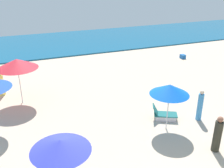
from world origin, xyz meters
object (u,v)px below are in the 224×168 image
umbrella_2 (170,89)px  beachgoer_1 (1,84)px  beachgoer_2 (200,106)px  umbrella_1 (61,145)px  umbrella_3 (17,64)px  lounge_chair_2_0 (164,114)px  cooler_box_0 (183,56)px  beachgoer_0 (217,135)px

umbrella_2 → beachgoer_1: 10.51m
umbrella_2 → beachgoer_2: umbrella_2 is taller
umbrella_1 → umbrella_2: umbrella_2 is taller
umbrella_1 → umbrella_3: bearing=96.5°
umbrella_1 → lounge_chair_2_0: umbrella_1 is taller
umbrella_1 → beachgoer_1: umbrella_1 is taller
umbrella_2 → cooler_box_0: size_ratio=4.94×
beachgoer_1 → cooler_box_0: 15.38m
cooler_box_0 → beachgoer_2: bearing=152.5°
umbrella_2 → cooler_box_0: (7.64, 9.41, -1.95)m
beachgoer_1 → cooler_box_0: size_ratio=3.25×
umbrella_3 → beachgoer_2: size_ratio=1.61×
lounge_chair_2_0 → umbrella_3: bearing=82.3°
umbrella_2 → beachgoer_2: 2.46m
beachgoer_1 → umbrella_1: bearing=162.7°
beachgoer_0 → beachgoer_1: bearing=132.9°
lounge_chair_2_0 → beachgoer_1: bearing=78.5°
beachgoer_1 → umbrella_3: bearing=-174.5°
lounge_chair_2_0 → beachgoer_1: 10.14m
umbrella_1 → beachgoer_2: 8.11m
beachgoer_0 → beachgoer_2: same height
umbrella_1 → beachgoer_2: (7.63, 2.46, -1.26)m
beachgoer_0 → umbrella_2: bearing=115.3°
lounge_chair_2_0 → beachgoer_2: beachgoer_2 is taller
beachgoer_2 → cooler_box_0: size_ratio=3.48×
lounge_chair_2_0 → umbrella_3: (-6.81, 4.74, 2.14)m
cooler_box_0 → umbrella_3: bearing=108.7°
lounge_chair_2_0 → cooler_box_0: 11.26m
beachgoer_1 → lounge_chair_2_0: bearing=-157.9°
cooler_box_0 → lounge_chair_2_0: bearing=143.1°
umbrella_2 → umbrella_3: bearing=139.2°
beachgoer_0 → beachgoer_2: size_ratio=1.00×
umbrella_1 → beachgoer_0: bearing=0.4°
umbrella_2 → cooler_box_0: 12.28m
umbrella_2 → umbrella_3: size_ratio=0.88×
umbrella_2 → beachgoer_1: bearing=136.5°
beachgoer_0 → beachgoer_2: (1.01, 2.41, 0.01)m
lounge_chair_2_0 → cooler_box_0: size_ratio=2.95×
umbrella_1 → umbrella_3: (-0.89, 7.90, 0.37)m
umbrella_2 → lounge_chair_2_0: bearing=67.2°
beachgoer_1 → beachgoer_2: beachgoer_2 is taller
lounge_chair_2_0 → umbrella_2: bearing=-175.6°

